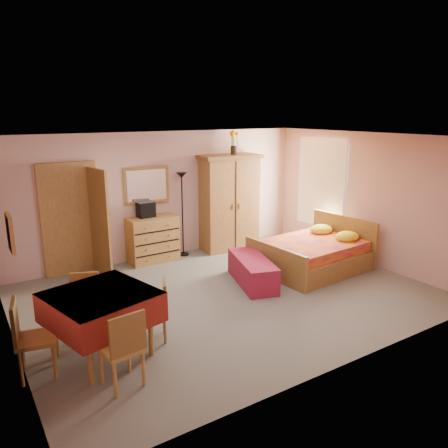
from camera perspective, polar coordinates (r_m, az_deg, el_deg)
floor at (r=7.41m, az=0.60°, el=-9.24°), size 6.50×6.50×0.00m
ceiling at (r=6.79m, az=0.66°, el=11.27°), size 6.50×6.50×0.00m
wall_back at (r=9.14m, az=-7.96°, el=3.74°), size 6.50×0.10×2.60m
wall_front at (r=5.16m, az=15.99°, el=-5.10°), size 6.50×0.10×2.60m
wall_left at (r=5.95m, az=-26.71°, el=-3.54°), size 0.10×5.00×2.60m
wall_right at (r=9.13m, az=18.01°, el=3.16°), size 0.10×5.00×2.60m
doorway at (r=8.58m, az=-19.42°, el=0.46°), size 1.06×0.12×2.15m
window at (r=9.87m, az=12.59°, el=5.21°), size 0.08×1.40×1.95m
picture_left at (r=5.27m, az=-26.15°, el=-1.11°), size 0.04×0.32×0.42m
picture_back at (r=10.25m, az=4.15°, el=6.42°), size 0.30×0.04×0.40m
chest_of_drawers at (r=8.98m, az=-9.29°, el=-1.99°), size 0.99×0.51×0.93m
wall_mirror at (r=8.93m, az=-10.11°, el=5.03°), size 0.94×0.11×0.74m
stereo at (r=8.84m, az=-10.17°, el=1.86°), size 0.34×0.26×0.31m
floor_lamp at (r=9.19m, az=-5.45°, el=1.23°), size 0.27×0.27×1.77m
wardrobe at (r=9.57m, az=0.69°, el=2.80°), size 1.38×0.79×2.09m
sunflower_vase at (r=9.46m, az=1.31°, el=10.61°), size 0.22×0.22×0.50m
bed at (r=8.57m, az=11.31°, el=-2.88°), size 2.12×1.73×0.93m
bench at (r=7.82m, az=3.72°, el=-6.12°), size 0.90×1.48×0.46m
dining_table at (r=5.74m, az=-15.59°, el=-12.56°), size 1.40×1.40×0.85m
chair_south at (r=5.12m, az=-13.32°, el=-15.39°), size 0.47×0.47×0.93m
chair_north at (r=6.27m, az=-17.77°, el=-10.27°), size 0.51×0.51×0.86m
chair_west at (r=5.58m, az=-23.35°, el=-13.52°), size 0.51×0.51×0.95m
chair_east at (r=5.99m, az=-9.32°, el=-11.12°), size 0.49×0.49×0.82m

